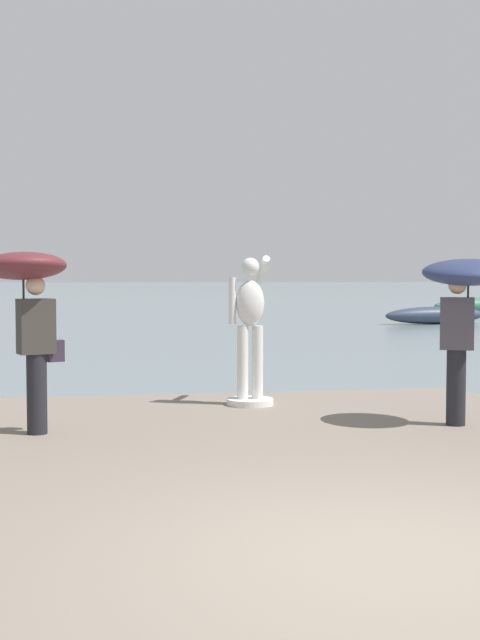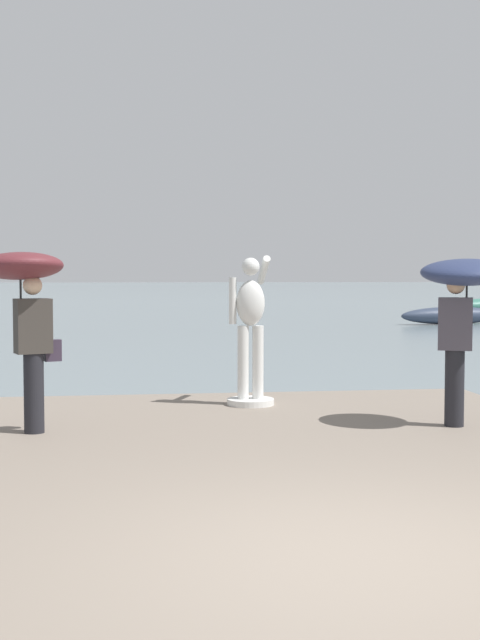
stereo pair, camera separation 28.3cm
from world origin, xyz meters
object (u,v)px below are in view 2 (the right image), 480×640
Objects in this scene: onlooker_left at (25,292)px; boat_mid at (452,316)px; statue_white_figure at (250,334)px; onlooker_right at (464,291)px.

onlooker_left is 0.41× the size of boat_mid.
statue_white_figure is at bearing -117.44° from boat_mid.
boat_mid is (15.00, 25.29, -1.58)m from onlooker_left.
onlooker_left reaches higher than boat_mid.
onlooker_left is at bearing -120.68° from boat_mid.
statue_white_figure is at bearing 31.36° from onlooker_left.
onlooker_right is at bearing -2.61° from onlooker_left.
onlooker_left is 4.93m from onlooker_right.
onlooker_right reaches higher than boat_mid.
onlooker_right is at bearing -40.78° from statue_white_figure.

